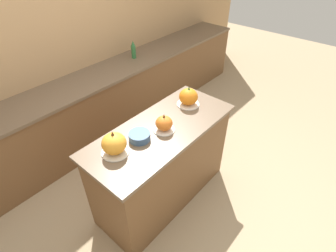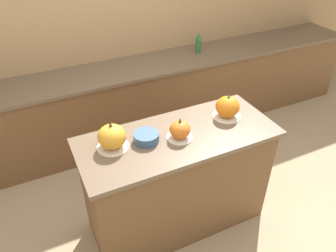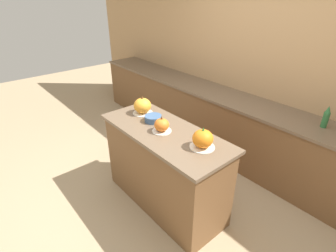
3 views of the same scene
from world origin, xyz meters
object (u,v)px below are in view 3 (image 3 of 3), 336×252
bottle_tall (326,117)px  pumpkin_cake_right (203,139)px  pumpkin_cake_center (162,125)px  pumpkin_cake_left (142,106)px  mixing_bowl (153,118)px

bottle_tall → pumpkin_cake_right: bearing=-110.9°
pumpkin_cake_right → bottle_tall: pumpkin_cake_right is taller
pumpkin_cake_center → pumpkin_cake_right: 0.47m
pumpkin_cake_left → mixing_bowl: pumpkin_cake_left is taller
bottle_tall → pumpkin_cake_left: bearing=-137.5°
pumpkin_cake_left → pumpkin_cake_center: (0.47, -0.10, -0.02)m
pumpkin_cake_center → bottle_tall: (0.97, 1.42, -0.00)m
mixing_bowl → bottle_tall: bearing=48.3°
pumpkin_cake_right → bottle_tall: size_ratio=0.93×
pumpkin_cake_center → bottle_tall: bottle_tall is taller
pumpkin_cake_left → bottle_tall: bearing=42.5°
pumpkin_cake_left → pumpkin_cake_right: size_ratio=1.00×
pumpkin_cake_left → mixing_bowl: size_ratio=1.23×
bottle_tall → mixing_bowl: size_ratio=1.33×
pumpkin_cake_right → bottle_tall: (0.51, 1.34, -0.02)m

